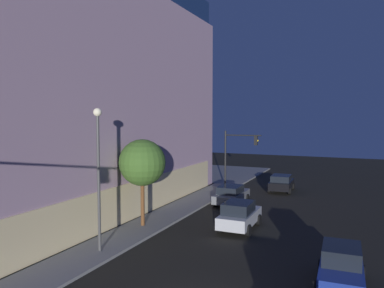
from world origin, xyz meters
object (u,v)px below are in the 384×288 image
traffic_light_far_corner (237,150)px  car_grey (231,194)px  car_black (281,183)px  street_lamp_sidewalk (98,161)px  sidewalk_tree (142,163)px  car_silver (239,215)px  car_blue (341,267)px

traffic_light_far_corner → car_grey: (-6.33, -1.52, -3.13)m
traffic_light_far_corner → car_black: size_ratio=1.38×
car_grey → street_lamp_sidewalk: bearing=168.4°
street_lamp_sidewalk → traffic_light_far_corner: bearing=-3.6°
sidewalk_tree → car_black: bearing=-20.7°
traffic_light_far_corner → car_black: traffic_light_far_corner is taller
traffic_light_far_corner → car_grey: traffic_light_far_corner is taller
car_silver → sidewalk_tree: bearing=110.9°
street_lamp_sidewalk → sidewalk_tree: bearing=4.7°
street_lamp_sidewalk → car_silver: 9.89m
traffic_light_far_corner → car_blue: bearing=-151.0°
car_grey → car_silver: bearing=-157.5°
car_blue → car_silver: size_ratio=0.96×
car_black → car_silver: bearing=179.6°
car_blue → car_black: (19.86, 6.29, -0.04)m
street_lamp_sidewalk → car_blue: 12.55m
sidewalk_tree → car_grey: 9.87m
sidewalk_tree → car_black: size_ratio=1.36×
street_lamp_sidewalk → car_grey: size_ratio=1.68×
street_lamp_sidewalk → car_grey: (13.64, -2.80, -4.10)m
sidewalk_tree → car_grey: size_ratio=1.26×
car_blue → car_black: size_ratio=0.98×
sidewalk_tree → car_grey: bearing=-20.3°
car_silver → car_grey: (6.43, 2.66, -0.11)m
traffic_light_far_corner → car_silver: (-12.75, -4.19, -3.02)m
traffic_light_far_corner → car_silver: bearing=-161.8°
street_lamp_sidewalk → sidewalk_tree: (4.97, 0.41, -0.65)m
car_blue → street_lamp_sidewalk: bearing=94.4°
traffic_light_far_corner → car_blue: 22.00m
car_silver → street_lamp_sidewalk: bearing=142.9°
traffic_light_far_corner → car_grey: size_ratio=1.28×
traffic_light_far_corner → sidewalk_tree: (-15.00, 1.68, 0.32)m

